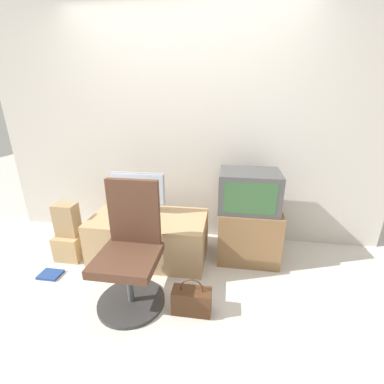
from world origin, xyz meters
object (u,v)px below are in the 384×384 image
(keyboard, at_px, (129,220))
(mouse, at_px, (154,222))
(main_monitor, at_px, (138,192))
(crt_tv, at_px, (249,191))
(office_chair, at_px, (131,255))
(cardboard_box_lower, at_px, (72,245))
(handbag, at_px, (192,300))
(book, at_px, (50,275))

(keyboard, relative_size, mouse, 6.68)
(main_monitor, height_order, crt_tv, crt_tv)
(keyboard, bearing_deg, mouse, -0.63)
(mouse, xyz_separation_m, crt_tv, (0.90, 0.27, 0.27))
(office_chair, xyz_separation_m, cardboard_box_lower, (-0.87, 0.48, -0.29))
(office_chair, bearing_deg, cardboard_box_lower, 150.78)
(mouse, distance_m, crt_tv, 0.98)
(handbag, bearing_deg, cardboard_box_lower, 157.59)
(crt_tv, xyz_separation_m, handbag, (-0.44, -0.85, -0.64))
(keyboard, xyz_separation_m, handbag, (0.71, -0.58, -0.36))
(main_monitor, bearing_deg, office_chair, -76.23)
(keyboard, height_order, mouse, mouse)
(mouse, relative_size, cardboard_box_lower, 0.20)
(handbag, bearing_deg, mouse, 128.41)
(keyboard, bearing_deg, crt_tv, 12.91)
(office_chair, bearing_deg, main_monitor, 103.77)
(mouse, relative_size, office_chair, 0.05)
(crt_tv, xyz_separation_m, cardboard_box_lower, (-1.81, -0.28, -0.61))
(mouse, relative_size, crt_tv, 0.09)
(main_monitor, bearing_deg, handbag, -49.33)
(crt_tv, relative_size, book, 2.88)
(crt_tv, height_order, cardboard_box_lower, crt_tv)
(main_monitor, xyz_separation_m, keyboard, (-0.03, -0.21, -0.22))
(crt_tv, xyz_separation_m, book, (-1.84, -0.62, -0.73))
(keyboard, height_order, cardboard_box_lower, keyboard)
(crt_tv, relative_size, office_chair, 0.57)
(keyboard, relative_size, office_chair, 0.36)
(keyboard, relative_size, handbag, 1.17)
(crt_tv, distance_m, office_chair, 1.26)
(keyboard, relative_size, cardboard_box_lower, 1.31)
(main_monitor, xyz_separation_m, mouse, (0.22, -0.21, -0.22))
(keyboard, bearing_deg, main_monitor, 82.00)
(keyboard, distance_m, book, 0.90)
(crt_tv, bearing_deg, main_monitor, -177.13)
(mouse, height_order, crt_tv, crt_tv)
(book, bearing_deg, main_monitor, 37.83)
(mouse, distance_m, cardboard_box_lower, 0.97)
(mouse, xyz_separation_m, cardboard_box_lower, (-0.91, -0.02, -0.34))
(handbag, bearing_deg, office_chair, 170.86)
(main_monitor, xyz_separation_m, office_chair, (0.17, -0.71, -0.27))
(main_monitor, relative_size, crt_tv, 0.99)
(keyboard, distance_m, crt_tv, 1.21)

